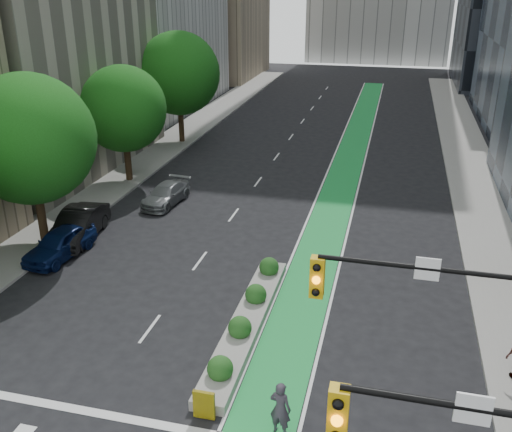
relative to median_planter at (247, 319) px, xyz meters
The scene contains 12 objects.
sidewalk_left 22.18m from the median_planter, 125.89° to the left, with size 3.60×90.00×0.15m, color gray.
sidewalk_right 20.86m from the median_planter, 59.45° to the left, with size 3.60×90.00×0.15m, color gray.
bike_lane_paint 23.04m from the median_planter, 85.52° to the left, with size 2.20×70.00×0.01m, color green.
tree_mid 14.16m from the median_planter, 157.87° to the left, with size 6.40×6.40×8.78m.
tree_midfar 19.84m from the median_planter, 129.19° to the left, with size 5.60×5.60×7.76m.
tree_far 28.29m from the median_planter, 116.05° to the left, with size 6.60×6.60×9.00m.
signal_right 10.89m from the median_planter, 41.32° to the right, with size 5.82×0.51×7.20m.
median_planter is the anchor object (origin of this frame).
cyclist 5.81m from the median_planter, 65.19° to the right, with size 0.68×0.45×1.86m, color #36313B.
parked_car_left_near 11.17m from the median_planter, 160.37° to the left, with size 1.72×4.27×1.46m, color #0C1B49.
parked_car_left_mid 12.18m from the median_planter, 151.53° to the left, with size 1.72×4.94×1.63m, color black.
parked_car_left_far 14.30m from the median_planter, 125.01° to the left, with size 1.71×4.19×1.22m, color slate.
Camera 1 is at (6.16, -11.45, 12.87)m, focal length 40.00 mm.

